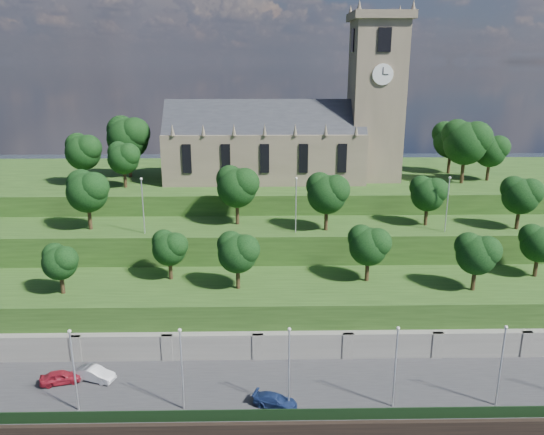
{
  "coord_description": "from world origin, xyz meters",
  "views": [
    {
      "loc": [
        -4.42,
        -41.02,
        33.8
      ],
      "look_at": [
        -3.06,
        30.0,
        12.91
      ],
      "focal_mm": 35.0,
      "sensor_mm": 36.0,
      "label": 1
    }
  ],
  "objects_px": {
    "car_left": "(61,377)",
    "car_middle": "(95,374)",
    "church": "(294,134)",
    "car_right": "(275,401)"
  },
  "relations": [
    {
      "from": "church",
      "to": "car_right",
      "type": "bearing_deg",
      "value": -95.36
    },
    {
      "from": "car_left",
      "to": "car_middle",
      "type": "bearing_deg",
      "value": -96.6
    },
    {
      "from": "car_left",
      "to": "church",
      "type": "bearing_deg",
      "value": -48.69
    },
    {
      "from": "car_left",
      "to": "car_right",
      "type": "relative_size",
      "value": 0.94
    },
    {
      "from": "church",
      "to": "car_middle",
      "type": "bearing_deg",
      "value": -120.52
    },
    {
      "from": "church",
      "to": "car_middle",
      "type": "xyz_separation_m",
      "value": [
        -22.71,
        -38.51,
        -19.82
      ]
    },
    {
      "from": "church",
      "to": "car_left",
      "type": "relative_size",
      "value": 9.57
    },
    {
      "from": "church",
      "to": "car_left",
      "type": "bearing_deg",
      "value": -123.74
    },
    {
      "from": "church",
      "to": "car_right",
      "type": "distance_m",
      "value": 47.82
    },
    {
      "from": "car_right",
      "to": "car_middle",
      "type": "bearing_deg",
      "value": 95.33
    }
  ]
}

